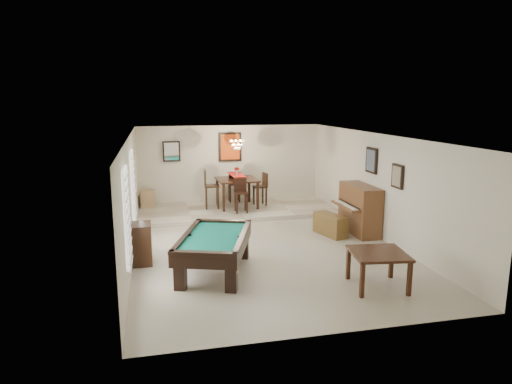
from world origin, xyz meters
name	(u,v)px	position (x,y,z in m)	size (l,w,h in m)	color
ground_plane	(261,244)	(0.00, 0.00, -0.01)	(6.00, 9.00, 0.02)	beige
wall_back	(230,165)	(0.00, 4.50, 1.30)	(6.00, 0.04, 2.60)	silver
wall_front	(335,251)	(0.00, -4.50, 1.30)	(6.00, 0.04, 2.60)	silver
wall_left	(131,196)	(-3.00, 0.00, 1.30)	(0.04, 9.00, 2.60)	silver
wall_right	(377,186)	(3.00, 0.00, 1.30)	(0.04, 9.00, 2.60)	silver
ceiling	(262,136)	(0.00, 0.00, 2.60)	(6.00, 9.00, 0.04)	white
dining_step	(237,210)	(0.00, 3.25, 0.06)	(6.00, 2.50, 0.12)	beige
window_left_front	(127,216)	(-2.97, -2.20, 1.40)	(0.06, 1.00, 1.70)	white
window_left_rear	(133,187)	(-2.97, 0.60, 1.40)	(0.06, 1.00, 1.70)	white
pool_table	(215,254)	(-1.36, -1.64, 0.38)	(1.22, 2.26, 0.75)	black
square_table	(378,270)	(1.48, -3.04, 0.34)	(0.98, 0.98, 0.68)	black
upright_piano	(354,209)	(2.56, 0.32, 0.63)	(0.85, 1.51, 1.26)	brown
piano_bench	(330,225)	(1.88, 0.27, 0.27)	(0.38, 0.98, 0.55)	brown
apothecary_chest	(142,244)	(-2.78, -0.79, 0.44)	(0.39, 0.58, 0.87)	black
dining_table	(237,191)	(0.03, 3.44, 0.62)	(1.22, 1.22, 1.01)	black
flower_vase	(237,171)	(0.03, 3.44, 1.26)	(0.15, 0.15, 0.26)	red
dining_chair_south	(241,195)	(0.02, 2.70, 0.63)	(0.38, 0.38, 1.03)	black
dining_chair_north	(234,186)	(0.07, 4.17, 0.63)	(0.38, 0.38, 1.02)	black
dining_chair_west	(212,189)	(-0.76, 3.42, 0.72)	(0.45, 0.45, 1.21)	black
dining_chair_east	(260,189)	(0.78, 3.49, 0.64)	(0.38, 0.38, 1.04)	black
corner_bench	(148,199)	(-2.70, 4.08, 0.36)	(0.43, 0.54, 0.49)	tan
chandelier	(237,141)	(0.00, 3.20, 2.20)	(0.44, 0.44, 0.60)	#FFE5B2
back_painting	(230,147)	(0.00, 4.46, 1.90)	(0.75, 0.06, 0.95)	#D84C14
back_mirror	(171,151)	(-1.90, 4.46, 1.80)	(0.55, 0.06, 0.65)	white
right_picture_upper	(372,160)	(2.96, 0.30, 1.90)	(0.06, 0.55, 0.65)	slate
right_picture_lower	(398,176)	(2.96, -1.00, 1.70)	(0.06, 0.45, 0.55)	gray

